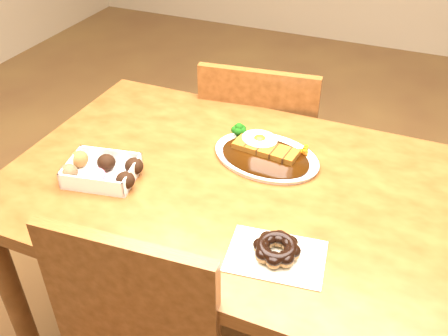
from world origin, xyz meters
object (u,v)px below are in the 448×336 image
at_px(table, 235,209).
at_px(pon_de_ring, 277,250).
at_px(donut_box, 102,170).
at_px(katsu_curry_plate, 265,153).
at_px(chair_far, 262,152).

height_order(table, pon_de_ring, pon_de_ring).
relative_size(donut_box, pon_de_ring, 0.94).
bearing_deg(donut_box, pon_de_ring, -10.36).
bearing_deg(pon_de_ring, katsu_curry_plate, 112.83).
distance_m(table, donut_box, 0.37).
height_order(katsu_curry_plate, donut_box, katsu_curry_plate).
relative_size(katsu_curry_plate, pon_de_ring, 1.44).
bearing_deg(chair_far, pon_de_ring, 103.68).
bearing_deg(chair_far, katsu_curry_plate, 101.92).
bearing_deg(donut_box, chair_far, 71.38).
xyz_separation_m(table, katsu_curry_plate, (0.04, 0.13, 0.11)).
height_order(table, chair_far, chair_far).
bearing_deg(pon_de_ring, chair_far, 110.83).
distance_m(chair_far, donut_box, 0.76).
distance_m(table, pon_de_ring, 0.31).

